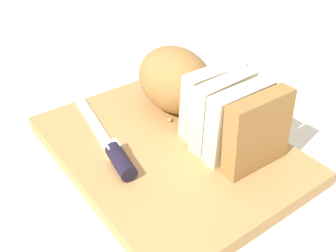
{
  "coord_description": "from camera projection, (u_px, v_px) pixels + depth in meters",
  "views": [
    {
      "loc": [
        0.36,
        -0.27,
        0.37
      ],
      "look_at": [
        0.0,
        0.0,
        0.05
      ],
      "focal_mm": 42.23,
      "sensor_mm": 36.0,
      "label": 1
    }
  ],
  "objects": [
    {
      "name": "crumb_near_knife",
      "position": [
        189.0,
        122.0,
        0.61
      ],
      "size": [
        0.0,
        0.0,
        0.0
      ],
      "primitive_type": "sphere",
      "color": "tan",
      "rests_on": "cutting_board"
    },
    {
      "name": "bread_knife",
      "position": [
        114.0,
        151.0,
        0.54
      ],
      "size": [
        0.25,
        0.06,
        0.02
      ],
      "rotation": [
        0.0,
        0.0,
        2.97
      ],
      "color": "silver",
      "rests_on": "cutting_board"
    },
    {
      "name": "bread_loaf",
      "position": [
        197.0,
        94.0,
        0.59
      ],
      "size": [
        0.26,
        0.11,
        0.1
      ],
      "rotation": [
        0.0,
        0.0,
        0.01
      ],
      "color": "#A8753D",
      "rests_on": "cutting_board"
    },
    {
      "name": "ground_plane",
      "position": [
        168.0,
        155.0,
        0.59
      ],
      "size": [
        3.0,
        3.0,
        0.0
      ],
      "primitive_type": "plane",
      "color": "silver"
    },
    {
      "name": "cutting_board",
      "position": [
        168.0,
        149.0,
        0.58
      ],
      "size": [
        0.37,
        0.28,
        0.02
      ],
      "primitive_type": "cube",
      "rotation": [
        0.0,
        0.0,
        -0.01
      ],
      "color": "tan",
      "rests_on": "ground_plane"
    },
    {
      "name": "crumb_near_loaf",
      "position": [
        170.0,
        120.0,
        0.62
      ],
      "size": [
        0.01,
        0.01,
        0.01
      ],
      "primitive_type": "sphere",
      "color": "tan",
      "rests_on": "cutting_board"
    }
  ]
}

